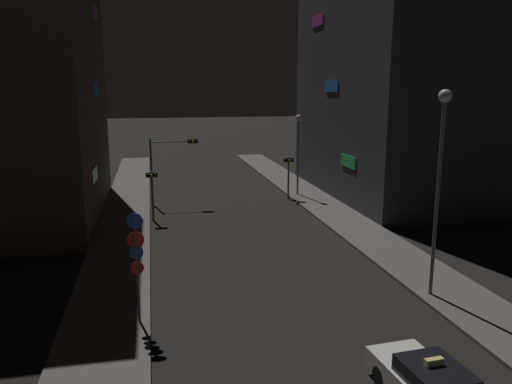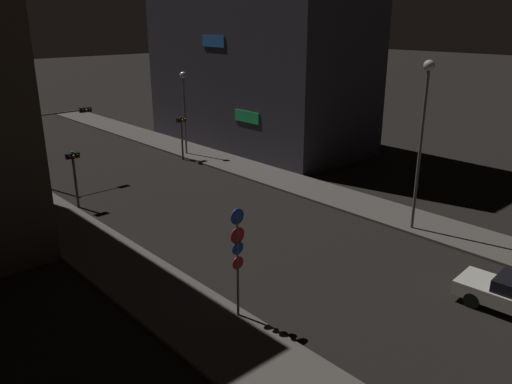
{
  "view_description": "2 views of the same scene",
  "coord_description": "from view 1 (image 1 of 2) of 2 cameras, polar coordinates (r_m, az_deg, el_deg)",
  "views": [
    {
      "loc": [
        -5.45,
        -6.31,
        9.14
      ],
      "look_at": [
        0.45,
        21.92,
        3.1
      ],
      "focal_mm": 35.22,
      "sensor_mm": 36.0,
      "label": 1
    },
    {
      "loc": [
        -17.15,
        -0.62,
        11.01
      ],
      "look_at": [
        -0.05,
        18.12,
        2.29
      ],
      "focal_mm": 35.67,
      "sensor_mm": 36.0,
      "label": 2
    }
  ],
  "objects": [
    {
      "name": "building_facade_right",
      "position": [
        44.23,
        14.73,
        12.56
      ],
      "size": [
        9.77,
        20.3,
        20.01
      ],
      "color": "#3D3842",
      "rests_on": "ground_plane"
    },
    {
      "name": "traffic_light_left_kerb",
      "position": [
        35.18,
        -11.73,
        0.74
      ],
      "size": [
        0.8,
        0.42,
        3.51
      ],
      "color": "slate",
      "rests_on": "ground_plane"
    },
    {
      "name": "street_lamp_far_block",
      "position": [
        42.48,
        4.82,
        6.08
      ],
      "size": [
        0.54,
        0.54,
        6.75
      ],
      "color": "slate",
      "rests_on": "sidewalk_right"
    },
    {
      "name": "street_lamp_near_block",
      "position": [
        22.48,
        20.22,
        3.74
      ],
      "size": [
        0.55,
        0.55,
        8.91
      ],
      "color": "slate",
      "rests_on": "sidewalk_right"
    },
    {
      "name": "sign_pole_left",
      "position": [
        19.77,
        -13.41,
        -7.24
      ],
      "size": [
        0.64,
        0.1,
        4.38
      ],
      "color": "slate",
      "rests_on": "sidewalk_left"
    },
    {
      "name": "traffic_light_overhead",
      "position": [
        39.87,
        -9.84,
        3.91
      ],
      "size": [
        3.75,
        0.41,
        5.23
      ],
      "color": "slate",
      "rests_on": "ground_plane"
    },
    {
      "name": "sidewalk_right",
      "position": [
        38.79,
        8.06,
        -1.81
      ],
      "size": [
        3.43,
        62.23,
        0.15
      ],
      "primitive_type": "cube",
      "color": "#5B5651",
      "rests_on": "ground_plane"
    },
    {
      "name": "traffic_light_right_kerb",
      "position": [
        41.44,
        3.73,
        2.64
      ],
      "size": [
        0.8,
        0.41,
        3.53
      ],
      "color": "slate",
      "rests_on": "ground_plane"
    },
    {
      "name": "building_facade_left",
      "position": [
        38.55,
        -25.7,
        11.79
      ],
      "size": [
        10.31,
        18.44,
        19.76
      ],
      "color": "#473D33",
      "rests_on": "ground_plane"
    },
    {
      "name": "sidewalk_left",
      "position": [
        36.62,
        -14.65,
        -2.91
      ],
      "size": [
        3.43,
        62.23,
        0.15
      ],
      "primitive_type": "cube",
      "color": "#5B5651",
      "rests_on": "ground_plane"
    }
  ]
}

